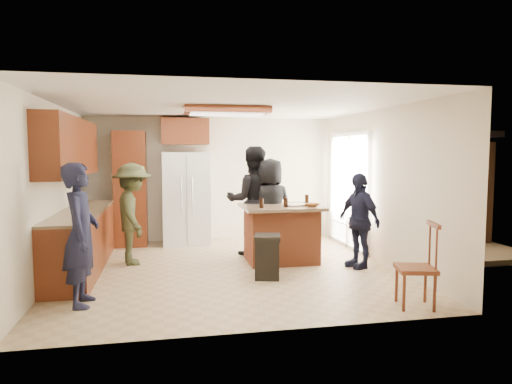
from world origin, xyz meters
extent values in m
plane|color=tan|center=(0.00, 0.00, 0.00)|extent=(5.00, 5.00, 0.00)
plane|color=white|center=(0.00, 0.00, 2.50)|extent=(5.00, 5.00, 0.00)
plane|color=beige|center=(0.00, 2.50, 1.25)|extent=(5.00, 0.00, 5.00)
plane|color=beige|center=(0.00, -2.50, 1.25)|extent=(5.00, 0.00, 5.00)
plane|color=beige|center=(-2.50, 0.00, 1.25)|extent=(0.00, 5.00, 5.00)
plane|color=beige|center=(2.50, 0.00, 1.25)|extent=(0.00, 5.00, 5.00)
cube|color=white|center=(2.48, 1.20, 1.05)|extent=(0.02, 1.60, 2.10)
cube|color=white|center=(2.46, 1.20, 1.05)|extent=(0.08, 1.72, 2.10)
cube|color=maroon|center=(0.00, 0.20, 2.44)|extent=(1.30, 0.70, 0.10)
cube|color=white|center=(0.00, 0.20, 2.38)|extent=(1.10, 0.50, 0.02)
cube|color=olive|center=(4.00, 1.20, -0.05)|extent=(3.00, 3.00, 0.10)
cube|color=#593319|center=(4.70, 1.80, 1.00)|extent=(1.40, 1.60, 2.00)
imported|color=#1A1B34|center=(-1.91, -1.29, 0.84)|extent=(0.45, 0.61, 1.68)
imported|color=black|center=(0.55, 0.93, 0.95)|extent=(0.97, 0.65, 1.90)
imported|color=black|center=(0.81, 0.73, 0.85)|extent=(0.90, 0.66, 1.70)
imported|color=#1A1C34|center=(2.01, -0.26, 0.74)|extent=(0.68, 0.96, 1.48)
imported|color=#393F24|center=(-1.46, 0.65, 0.82)|extent=(0.67, 1.12, 1.63)
cube|color=maroon|center=(-2.20, 0.40, 0.44)|extent=(0.60, 3.00, 0.88)
cube|color=#846B4C|center=(-2.20, 0.40, 0.90)|extent=(0.64, 3.00, 0.04)
cube|color=maroon|center=(-2.33, 0.40, 1.88)|extent=(0.35, 3.00, 0.85)
cube|color=maroon|center=(-1.60, 2.20, 1.10)|extent=(0.60, 0.60, 2.20)
cube|color=maroon|center=(-0.55, 2.20, 2.20)|extent=(0.90, 0.60, 0.50)
cube|color=white|center=(-0.55, 2.12, 0.90)|extent=(0.90, 0.72, 1.80)
cube|color=gray|center=(-0.55, 1.75, 0.90)|extent=(0.01, 0.01, 1.71)
cylinder|color=silver|center=(-0.65, 1.73, 0.99)|extent=(0.02, 0.02, 0.70)
cylinder|color=silver|center=(-0.45, 1.73, 0.99)|extent=(0.02, 0.02, 0.70)
cube|color=#A64A2A|center=(0.92, 0.35, 0.44)|extent=(1.10, 0.85, 0.88)
cube|color=#886A4E|center=(0.92, 0.35, 0.91)|extent=(1.28, 1.03, 0.05)
cube|color=silver|center=(1.17, 0.30, 0.94)|extent=(0.41, 0.35, 0.02)
imported|color=brown|center=(1.37, 0.10, 0.96)|extent=(0.28, 0.28, 0.05)
cylinder|color=black|center=(0.53, 0.07, 1.01)|extent=(0.07, 0.07, 0.15)
cylinder|color=black|center=(0.69, 0.62, 1.01)|extent=(0.07, 0.07, 0.15)
cylinder|color=black|center=(1.43, 0.57, 1.01)|extent=(0.07, 0.07, 0.15)
cylinder|color=black|center=(0.94, 0.13, 1.01)|extent=(0.07, 0.07, 0.15)
cylinder|color=black|center=(0.54, 0.13, 1.01)|extent=(0.07, 0.07, 0.15)
cube|color=black|center=(0.47, -0.61, 0.28)|extent=(0.41, 0.41, 0.55)
cube|color=black|center=(0.47, -0.61, 0.59)|extent=(0.43, 0.43, 0.08)
cube|color=maroon|center=(1.90, -2.12, 0.45)|extent=(0.51, 0.51, 0.05)
cylinder|color=maroon|center=(1.69, -2.24, 0.22)|extent=(0.04, 0.04, 0.44)
cylinder|color=maroon|center=(2.02, -2.32, 0.22)|extent=(0.04, 0.04, 0.44)
cylinder|color=maroon|center=(1.78, -1.91, 0.22)|extent=(0.04, 0.04, 0.44)
cylinder|color=maroon|center=(2.11, -1.99, 0.22)|extent=(0.04, 0.04, 0.44)
cube|color=maroon|center=(2.08, -2.16, 0.97)|extent=(0.14, 0.40, 0.05)
cylinder|color=maroon|center=(2.05, -2.28, 0.72)|extent=(0.03, 0.03, 0.50)
cylinder|color=maroon|center=(2.11, -2.05, 0.72)|extent=(0.03, 0.03, 0.50)
camera|label=1|loc=(-0.93, -6.85, 1.80)|focal=32.00mm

